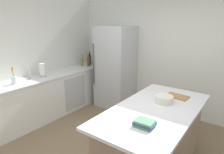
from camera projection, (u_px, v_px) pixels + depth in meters
name	position (u px, v px, depth m)	size (l,w,h in m)	color
wall_rear	(174.00, 56.00, 4.23)	(6.00, 0.10, 2.60)	silver
wall_left	(12.00, 59.00, 3.88)	(0.10, 6.00, 2.60)	silver
counter_run_left	(54.00, 94.00, 4.40)	(0.65, 2.95, 0.91)	silver
kitchen_island	(154.00, 138.00, 2.73)	(0.98, 1.93, 0.90)	#8E755B
refrigerator	(116.00, 67.00, 4.70)	(0.79, 0.77, 1.92)	#B7BABF
sink_faucet	(30.00, 71.00, 3.89)	(0.15, 0.05, 0.30)	silver
flower_vase	(14.00, 79.00, 3.59)	(0.09, 0.09, 0.31)	silver
paper_towel_roll	(42.00, 70.00, 4.08)	(0.14, 0.14, 0.31)	gray
soda_bottle	(95.00, 59.00, 5.25)	(0.07, 0.07, 0.35)	silver
wine_bottle	(90.00, 59.00, 5.25)	(0.07, 0.07, 0.33)	#19381E
syrup_bottle	(88.00, 61.00, 5.15)	(0.07, 0.07, 0.28)	#5B3319
whiskey_bottle	(89.00, 62.00, 5.03)	(0.08, 0.08, 0.30)	brown
olive_oil_bottle	(82.00, 62.00, 5.02)	(0.06, 0.06, 0.28)	olive
cookbook_stack	(145.00, 123.00, 2.16)	(0.23, 0.19, 0.07)	#4C7F60
mixing_bowl	(164.00, 99.00, 2.79)	(0.25, 0.25, 0.10)	silver
cutting_board	(177.00, 96.00, 3.00)	(0.34, 0.23, 0.02)	#9E7042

